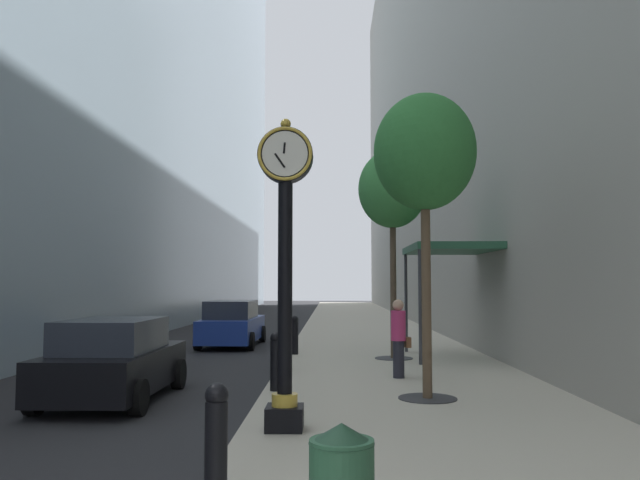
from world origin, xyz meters
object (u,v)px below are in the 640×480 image
object	(u,v)px
street_tree_near	(425,155)
bollard_fourth	(287,344)
bollard_third	(276,360)
car_blue_mid	(232,324)
pedestrian_walking	(399,336)
street_clock	(285,256)
bollard_fifth	(295,334)
car_black_near	(114,361)
street_tree_mid_near	(392,191)
bollard_nearest	(216,441)

from	to	relation	value
street_tree_near	bollard_fourth	bearing A→B (deg)	125.61
bollard_third	car_blue_mid	bearing A→B (deg)	103.77
bollard_fourth	pedestrian_walking	distance (m)	3.09
street_clock	bollard_fifth	bearing A→B (deg)	92.52
bollard_fourth	pedestrian_walking	world-z (taller)	pedestrian_walking
pedestrian_walking	car_black_near	size ratio (longest dim) A/B	0.43
bollard_third	bollard_fifth	bearing A→B (deg)	90.00
street_clock	street_tree_mid_near	world-z (taller)	street_tree_mid_near
street_clock	bollard_fifth	xyz separation A→B (m)	(-0.44, 9.94, -1.96)
car_black_near	car_blue_mid	size ratio (longest dim) A/B	0.89
pedestrian_walking	car_black_near	xyz separation A→B (m)	(-5.84, -2.21, -0.31)
car_black_near	bollard_third	bearing A→B (deg)	7.88
bollard_fifth	car_blue_mid	world-z (taller)	car_blue_mid
bollard_third	bollard_fifth	distance (m)	6.54
bollard_fifth	street_tree_near	size ratio (longest dim) A/B	0.20
bollard_third	bollard_nearest	bearing A→B (deg)	-90.00
pedestrian_walking	bollard_fifth	bearing A→B (deg)	119.45
street_tree_mid_near	car_black_near	bearing A→B (deg)	-135.74
bollard_nearest	bollard_third	world-z (taller)	same
street_tree_mid_near	car_blue_mid	xyz separation A→B (m)	(-5.49, 4.89, -4.23)
bollard_third	car_black_near	size ratio (longest dim) A/B	0.28
street_tree_near	street_clock	bearing A→B (deg)	-134.36
bollard_fifth	bollard_fourth	bearing A→B (deg)	-90.00
bollard_fifth	street_tree_mid_near	xyz separation A→B (m)	(2.94, -1.04, 4.29)
bollard_fifth	pedestrian_walking	world-z (taller)	pedestrian_walking
street_tree_near	car_black_near	size ratio (longest dim) A/B	1.41
pedestrian_walking	bollard_nearest	bearing A→B (deg)	-107.91
bollard_fifth	pedestrian_walking	size ratio (longest dim) A/B	0.66
car_black_near	car_blue_mid	distance (m)	10.85
bollard_fourth	car_blue_mid	bearing A→B (deg)	109.67
bollard_fourth	street_tree_near	size ratio (longest dim) A/B	0.20
bollard_fifth	street_tree_mid_near	size ratio (longest dim) A/B	0.19
bollard_fourth	street_tree_near	world-z (taller)	street_tree_near
street_tree_near	street_tree_mid_near	world-z (taller)	street_tree_mid_near
street_tree_mid_near	pedestrian_walking	xyz separation A→B (m)	(-0.25, -3.72, -3.95)
bollard_fourth	car_blue_mid	xyz separation A→B (m)	(-2.55, 7.12, 0.06)
street_tree_mid_near	street_clock	bearing A→B (deg)	-105.72
street_clock	bollard_fifth	world-z (taller)	street_clock
bollard_nearest	bollard_fifth	world-z (taller)	same
street_clock	bollard_third	xyz separation A→B (m)	(-0.44, 3.39, -1.96)
bollard_fourth	car_blue_mid	size ratio (longest dim) A/B	0.25
street_clock	pedestrian_walking	bearing A→B (deg)	66.47
bollard_fifth	car_blue_mid	size ratio (longest dim) A/B	0.25
bollard_fifth	street_clock	bearing A→B (deg)	-87.48
bollard_fifth	car_black_near	size ratio (longest dim) A/B	0.28
bollard_fourth	car_black_near	distance (m)	4.86
bollard_nearest	street_tree_mid_near	world-z (taller)	street_tree_mid_near
street_tree_mid_near	car_black_near	world-z (taller)	street_tree_mid_near
car_blue_mid	street_tree_near	bearing A→B (deg)	-63.96
street_clock	street_tree_mid_near	bearing A→B (deg)	74.28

